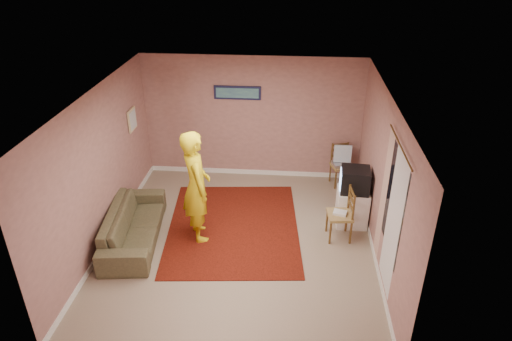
# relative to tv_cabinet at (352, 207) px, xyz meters

# --- Properties ---
(ground) EXTENTS (5.00, 5.00, 0.00)m
(ground) POSITION_rel_tv_cabinet_xyz_m (-1.95, -0.75, -0.34)
(ground) COLOR gray
(ground) RESTS_ON ground
(wall_back) EXTENTS (4.50, 0.02, 2.60)m
(wall_back) POSITION_rel_tv_cabinet_xyz_m (-1.95, 1.75, 0.96)
(wall_back) COLOR tan
(wall_back) RESTS_ON ground
(wall_front) EXTENTS (4.50, 0.02, 2.60)m
(wall_front) POSITION_rel_tv_cabinet_xyz_m (-1.95, -3.25, 0.96)
(wall_front) COLOR tan
(wall_front) RESTS_ON ground
(wall_left) EXTENTS (0.02, 5.00, 2.60)m
(wall_left) POSITION_rel_tv_cabinet_xyz_m (-4.20, -0.75, 0.96)
(wall_left) COLOR tan
(wall_left) RESTS_ON ground
(wall_right) EXTENTS (0.02, 5.00, 2.60)m
(wall_right) POSITION_rel_tv_cabinet_xyz_m (0.30, -0.75, 0.96)
(wall_right) COLOR tan
(wall_right) RESTS_ON ground
(ceiling) EXTENTS (4.50, 5.00, 0.02)m
(ceiling) POSITION_rel_tv_cabinet_xyz_m (-1.95, -0.75, 2.26)
(ceiling) COLOR white
(ceiling) RESTS_ON wall_back
(baseboard_back) EXTENTS (4.50, 0.02, 0.10)m
(baseboard_back) POSITION_rel_tv_cabinet_xyz_m (-1.95, 1.74, -0.29)
(baseboard_back) COLOR white
(baseboard_back) RESTS_ON ground
(baseboard_left) EXTENTS (0.02, 5.00, 0.10)m
(baseboard_left) POSITION_rel_tv_cabinet_xyz_m (-4.19, -0.75, -0.29)
(baseboard_left) COLOR white
(baseboard_left) RESTS_ON ground
(baseboard_right) EXTENTS (0.02, 5.00, 0.10)m
(baseboard_right) POSITION_rel_tv_cabinet_xyz_m (0.29, -0.75, -0.29)
(baseboard_right) COLOR white
(baseboard_right) RESTS_ON ground
(window) EXTENTS (0.01, 1.10, 1.50)m
(window) POSITION_rel_tv_cabinet_xyz_m (0.29, -1.65, 1.11)
(window) COLOR black
(window) RESTS_ON wall_right
(curtain_sheer) EXTENTS (0.01, 0.75, 2.10)m
(curtain_sheer) POSITION_rel_tv_cabinet_xyz_m (0.28, -1.80, 0.91)
(curtain_sheer) COLOR white
(curtain_sheer) RESTS_ON wall_right
(curtain_floral) EXTENTS (0.01, 0.35, 2.10)m
(curtain_floral) POSITION_rel_tv_cabinet_xyz_m (0.26, -1.10, 0.91)
(curtain_floral) COLOR beige
(curtain_floral) RESTS_ON wall_right
(curtain_rod) EXTENTS (0.02, 1.40, 0.02)m
(curtain_rod) POSITION_rel_tv_cabinet_xyz_m (0.25, -1.65, 1.98)
(curtain_rod) COLOR brown
(curtain_rod) RESTS_ON wall_right
(picture_back) EXTENTS (0.95, 0.04, 0.28)m
(picture_back) POSITION_rel_tv_cabinet_xyz_m (-2.25, 1.72, 1.51)
(picture_back) COLOR #151739
(picture_back) RESTS_ON wall_back
(picture_left) EXTENTS (0.04, 0.38, 0.42)m
(picture_left) POSITION_rel_tv_cabinet_xyz_m (-4.17, 0.85, 1.21)
(picture_left) COLOR beige
(picture_left) RESTS_ON wall_left
(area_rug) EXTENTS (2.55, 3.07, 0.02)m
(area_rug) POSITION_rel_tv_cabinet_xyz_m (-2.11, -0.31, -0.34)
(area_rug) COLOR black
(area_rug) RESTS_ON ground
(tv_cabinet) EXTENTS (0.54, 0.49, 0.69)m
(tv_cabinet) POSITION_rel_tv_cabinet_xyz_m (0.00, 0.00, 0.00)
(tv_cabinet) COLOR white
(tv_cabinet) RESTS_ON ground
(crt_tv) EXTENTS (0.53, 0.47, 0.43)m
(crt_tv) POSITION_rel_tv_cabinet_xyz_m (-0.00, 0.00, 0.56)
(crt_tv) COLOR black
(crt_tv) RESTS_ON tv_cabinet
(chair_a) EXTENTS (0.49, 0.48, 0.48)m
(chair_a) POSITION_rel_tv_cabinet_xyz_m (-0.08, 1.45, 0.19)
(chair_a) COLOR #A57D50
(chair_a) RESTS_ON ground
(dvd_player) EXTENTS (0.43, 0.37, 0.06)m
(dvd_player) POSITION_rel_tv_cabinet_xyz_m (-0.08, 1.45, 0.14)
(dvd_player) COLOR #BBBCC1
(dvd_player) RESTS_ON chair_a
(blue_throw) EXTENTS (0.35, 0.04, 0.37)m
(blue_throw) POSITION_rel_tv_cabinet_xyz_m (-0.08, 1.45, 0.37)
(blue_throw) COLOR #8EC1E9
(blue_throw) RESTS_ON chair_a
(chair_b) EXTENTS (0.45, 0.47, 0.51)m
(chair_b) POSITION_rel_tv_cabinet_xyz_m (-0.26, -0.45, 0.23)
(chair_b) COLOR #A57D50
(chair_b) RESTS_ON ground
(game_console) EXTENTS (0.25, 0.21, 0.04)m
(game_console) POSITION_rel_tv_cabinet_xyz_m (-0.26, -0.45, 0.16)
(game_console) COLOR silver
(game_console) RESTS_ON chair_b
(sofa) EXTENTS (1.05, 2.14, 0.60)m
(sofa) POSITION_rel_tv_cabinet_xyz_m (-3.75, -0.82, -0.04)
(sofa) COLOR brown
(sofa) RESTS_ON ground
(person) EXTENTS (0.72, 0.85, 1.97)m
(person) POSITION_rel_tv_cabinet_xyz_m (-2.67, -0.60, 0.64)
(person) COLOR yellow
(person) RESTS_ON ground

